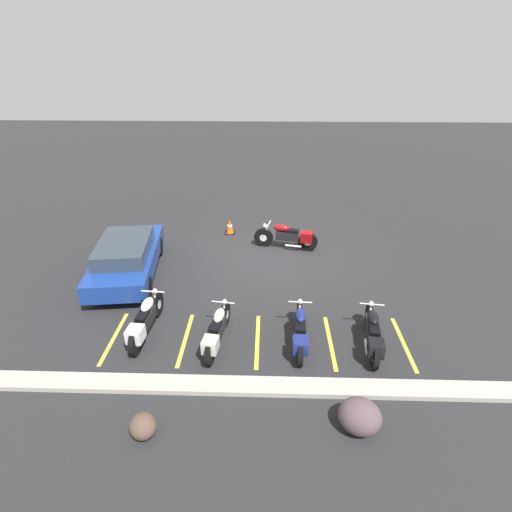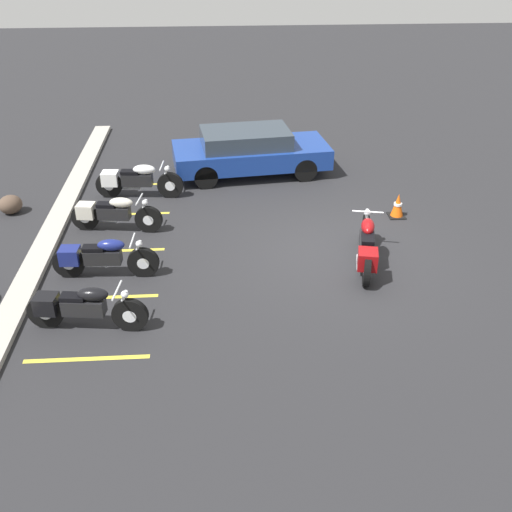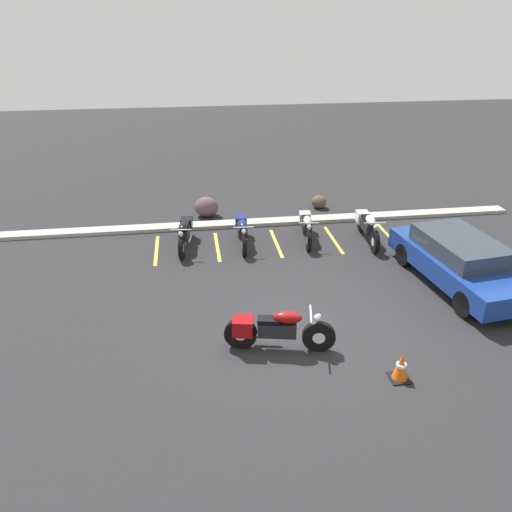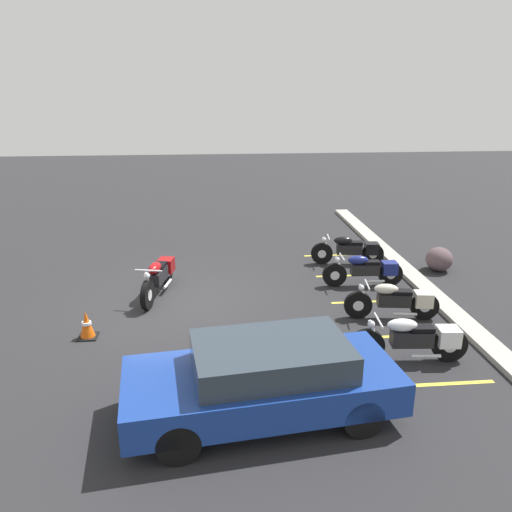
{
  "view_description": "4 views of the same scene",
  "coord_description": "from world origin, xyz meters",
  "px_view_note": "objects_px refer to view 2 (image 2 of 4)",
  "views": [
    {
      "loc": [
        0.21,
        12.8,
        6.58
      ],
      "look_at": [
        0.56,
        1.11,
        0.52
      ],
      "focal_mm": 28.0,
      "sensor_mm": 36.0,
      "label": 1
    },
    {
      "loc": [
        -11.26,
        2.47,
        6.52
      ],
      "look_at": [
        -1.08,
        1.8,
        0.62
      ],
      "focal_mm": 42.0,
      "sensor_mm": 36.0,
      "label": 2
    },
    {
      "loc": [
        -2.19,
        -9.14,
        6.53
      ],
      "look_at": [
        -0.59,
        2.24,
        0.86
      ],
      "focal_mm": 35.0,
      "sensor_mm": 36.0,
      "label": 3
    },
    {
      "loc": [
        11.5,
        0.84,
        5.0
      ],
      "look_at": [
        -0.16,
        1.91,
        1.09
      ],
      "focal_mm": 35.0,
      "sensor_mm": 36.0,
      "label": 4
    }
  ],
  "objects_px": {
    "motorcycle_maroon_featured": "(367,246)",
    "parked_bike_1": "(100,257)",
    "car_blue": "(250,151)",
    "parked_bike_2": "(112,213)",
    "parked_bike_3": "(135,180)",
    "landscape_rock_0": "(10,204)",
    "traffic_cone": "(398,206)",
    "parked_bike_0": "(81,307)"
  },
  "relations": [
    {
      "from": "car_blue",
      "to": "parked_bike_2",
      "type": "bearing_deg",
      "value": -142.67
    },
    {
      "from": "parked_bike_2",
      "to": "landscape_rock_0",
      "type": "height_order",
      "value": "parked_bike_2"
    },
    {
      "from": "landscape_rock_0",
      "to": "traffic_cone",
      "type": "bearing_deg",
      "value": -94.89
    },
    {
      "from": "parked_bike_1",
      "to": "parked_bike_3",
      "type": "xyz_separation_m",
      "value": [
        3.91,
        -0.27,
        0.03
      ]
    },
    {
      "from": "parked_bike_2",
      "to": "parked_bike_3",
      "type": "bearing_deg",
      "value": 88.0
    },
    {
      "from": "parked_bike_3",
      "to": "landscape_rock_0",
      "type": "xyz_separation_m",
      "value": [
        -0.77,
        2.98,
        -0.24
      ]
    },
    {
      "from": "landscape_rock_0",
      "to": "parked_bike_3",
      "type": "bearing_deg",
      "value": -75.59
    },
    {
      "from": "motorcycle_maroon_featured",
      "to": "car_blue",
      "type": "bearing_deg",
      "value": 33.72
    },
    {
      "from": "parked_bike_3",
      "to": "traffic_cone",
      "type": "distance_m",
      "value": 6.69
    },
    {
      "from": "parked_bike_0",
      "to": "parked_bike_1",
      "type": "distance_m",
      "value": 1.76
    },
    {
      "from": "parked_bike_1",
      "to": "parked_bike_2",
      "type": "xyz_separation_m",
      "value": [
        2.04,
        0.06,
        -0.0
      ]
    },
    {
      "from": "parked_bike_1",
      "to": "car_blue",
      "type": "bearing_deg",
      "value": 60.78
    },
    {
      "from": "parked_bike_2",
      "to": "parked_bike_0",
      "type": "bearing_deg",
      "value": -82.02
    },
    {
      "from": "parked_bike_1",
      "to": "parked_bike_2",
      "type": "distance_m",
      "value": 2.04
    },
    {
      "from": "parked_bike_1",
      "to": "car_blue",
      "type": "relative_size",
      "value": 0.48
    },
    {
      "from": "traffic_cone",
      "to": "motorcycle_maroon_featured",
      "type": "bearing_deg",
      "value": 150.27
    },
    {
      "from": "car_blue",
      "to": "landscape_rock_0",
      "type": "xyz_separation_m",
      "value": [
        -2.19,
        6.04,
        -0.45
      ]
    },
    {
      "from": "parked_bike_1",
      "to": "parked_bike_3",
      "type": "relative_size",
      "value": 0.95
    },
    {
      "from": "parked_bike_0",
      "to": "traffic_cone",
      "type": "xyz_separation_m",
      "value": [
        4.1,
        -6.84,
        -0.17
      ]
    },
    {
      "from": "parked_bike_0",
      "to": "parked_bike_1",
      "type": "xyz_separation_m",
      "value": [
        1.76,
        -0.06,
        -0.0
      ]
    },
    {
      "from": "motorcycle_maroon_featured",
      "to": "parked_bike_0",
      "type": "distance_m",
      "value": 5.81
    },
    {
      "from": "motorcycle_maroon_featured",
      "to": "parked_bike_1",
      "type": "height_order",
      "value": "motorcycle_maroon_featured"
    },
    {
      "from": "parked_bike_3",
      "to": "car_blue",
      "type": "xyz_separation_m",
      "value": [
        1.42,
        -3.06,
        0.2
      ]
    },
    {
      "from": "motorcycle_maroon_featured",
      "to": "parked_bike_1",
      "type": "distance_m",
      "value": 5.47
    },
    {
      "from": "landscape_rock_0",
      "to": "parked_bike_2",
      "type": "bearing_deg",
      "value": -112.67
    },
    {
      "from": "motorcycle_maroon_featured",
      "to": "landscape_rock_0",
      "type": "distance_m",
      "value": 8.75
    },
    {
      "from": "parked_bike_0",
      "to": "landscape_rock_0",
      "type": "height_order",
      "value": "parked_bike_0"
    },
    {
      "from": "parked_bike_1",
      "to": "traffic_cone",
      "type": "bearing_deg",
      "value": 21.79
    },
    {
      "from": "parked_bike_2",
      "to": "car_blue",
      "type": "distance_m",
      "value": 4.73
    },
    {
      "from": "parked_bike_0",
      "to": "landscape_rock_0",
      "type": "distance_m",
      "value": 5.58
    },
    {
      "from": "motorcycle_maroon_featured",
      "to": "landscape_rock_0",
      "type": "height_order",
      "value": "motorcycle_maroon_featured"
    },
    {
      "from": "parked_bike_3",
      "to": "car_blue",
      "type": "relative_size",
      "value": 0.51
    },
    {
      "from": "parked_bike_1",
      "to": "landscape_rock_0",
      "type": "xyz_separation_m",
      "value": [
        3.15,
        2.71,
        -0.22
      ]
    },
    {
      "from": "parked_bike_0",
      "to": "traffic_cone",
      "type": "relative_size",
      "value": 3.62
    },
    {
      "from": "parked_bike_3",
      "to": "car_blue",
      "type": "height_order",
      "value": "car_blue"
    },
    {
      "from": "parked_bike_2",
      "to": "parked_bike_3",
      "type": "distance_m",
      "value": 1.9
    },
    {
      "from": "motorcycle_maroon_featured",
      "to": "car_blue",
      "type": "relative_size",
      "value": 0.52
    },
    {
      "from": "car_blue",
      "to": "motorcycle_maroon_featured",
      "type": "bearing_deg",
      "value": -74.89
    },
    {
      "from": "motorcycle_maroon_featured",
      "to": "parked_bike_3",
      "type": "height_order",
      "value": "motorcycle_maroon_featured"
    },
    {
      "from": "parked_bike_1",
      "to": "parked_bike_3",
      "type": "distance_m",
      "value": 3.92
    },
    {
      "from": "car_blue",
      "to": "traffic_cone",
      "type": "height_order",
      "value": "car_blue"
    },
    {
      "from": "motorcycle_maroon_featured",
      "to": "traffic_cone",
      "type": "height_order",
      "value": "motorcycle_maroon_featured"
    }
  ]
}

